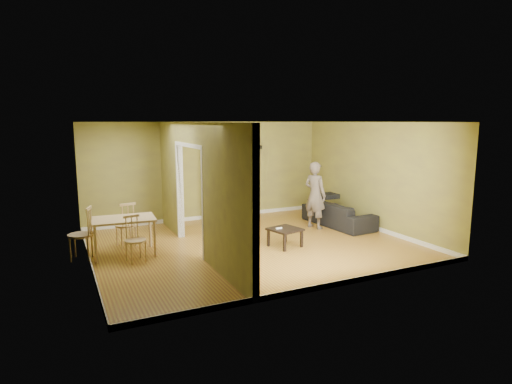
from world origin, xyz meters
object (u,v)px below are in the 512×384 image
Objects in this scene: coffee_table at (285,231)px; chair_near at (135,239)px; dining_table at (124,222)px; sofa at (338,210)px; chair_far at (126,224)px; bookshelf at (219,182)px; chair_left at (80,233)px; person at (315,189)px.

coffee_table is 3.03m from chair_near.
coffee_table is 3.27m from dining_table.
chair_far is (-5.14, 0.46, 0.08)m from sofa.
chair_near is (-2.68, -2.69, -0.58)m from bookshelf.
coffee_table is at bearing -83.83° from bookshelf.
coffee_table is at bearing 94.02° from chair_left.
chair_left is at bearing 136.22° from chair_near.
sofa is at bearing 1.69° from dining_table.
person is 4.51m from chair_far.
chair_near is 1.15m from chair_far.
sofa is at bearing -113.35° from person.
chair_left is (-5.38, -0.15, -0.46)m from person.
coffee_table is 0.58× the size of chair_left.
dining_table is at bearing 66.76° from chair_far.
bookshelf reaches higher than chair_left.
sofa reaches higher than dining_table.
sofa reaches higher than coffee_table.
chair_near is (-4.46, -0.73, -0.53)m from person.
coffee_table is (0.33, -3.05, -0.68)m from bookshelf.
person reaches higher than sofa.
person reaches higher than coffee_table.
sofa is at bearing 108.57° from chair_left.
chair_near is at bearing 77.91° from chair_far.
coffee_table is 0.62× the size of chair_far.
bookshelf is at bearing 96.17° from coffee_table.
chair_near reaches higher than dining_table.
sofa is 6.06m from chair_left.
bookshelf is (-2.46, 2.00, 0.62)m from sofa.
chair_far is at bearing 81.40° from sofa.
person is 2.22× the size of chair_near.
sofa is at bearing 162.79° from chair_far.
dining_table reaches higher than coffee_table.
chair_left reaches higher than dining_table.
person is at bearing -47.68° from bookshelf.
bookshelf is at bearing 37.54° from dining_table.
chair_left is 1.07× the size of chair_far.
sofa is 1.02× the size of bookshelf.
person is 1.63× the size of dining_table.
chair_left is (-0.80, 0.05, -0.15)m from dining_table.
sofa is 1.75× the size of dining_table.
person is at bearing 162.55° from chair_far.
sofa is 0.89m from person.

